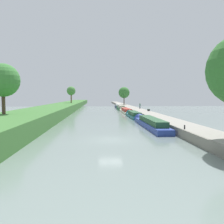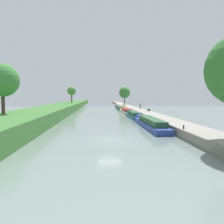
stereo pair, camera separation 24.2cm
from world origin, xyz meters
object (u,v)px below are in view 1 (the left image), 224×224
object	(u,v)px
narrowboat_cream	(125,111)
mooring_bollard_far	(121,104)
narrowboat_navy	(118,106)
person_walking	(140,106)
narrowboat_blue	(150,123)
narrowboat_green	(121,108)
narrowboat_teal	(133,115)
park_bench	(149,110)
mooring_bollard_near	(185,127)

from	to	relation	value
narrowboat_cream	mooring_bollard_far	size ratio (longest dim) A/B	34.05
narrowboat_navy	person_walking	bearing A→B (deg)	-79.35
narrowboat_blue	narrowboat_navy	distance (m)	56.90
narrowboat_navy	narrowboat_green	bearing A→B (deg)	-91.16
narrowboat_teal	person_walking	distance (m)	18.01
narrowboat_navy	mooring_bollard_far	distance (m)	5.67
narrowboat_blue	narrowboat_teal	world-z (taller)	narrowboat_blue
narrowboat_teal	park_bench	bearing A→B (deg)	52.76
narrowboat_navy	park_bench	xyz separation A→B (m)	(4.62, -34.54, 0.68)
narrowboat_navy	park_bench	size ratio (longest dim) A/B	8.02
narrowboat_green	park_bench	xyz separation A→B (m)	(4.89, -21.43, 0.64)
narrowboat_teal	narrowboat_navy	bearing A→B (deg)	89.62
person_walking	narrowboat_teal	bearing A→B (deg)	-105.21
narrowboat_navy	person_walking	distance (m)	24.08
mooring_bollard_far	person_walking	bearing A→B (deg)	-84.54
mooring_bollard_near	mooring_bollard_far	xyz separation A→B (m)	(0.00, 71.43, 0.00)
narrowboat_green	narrowboat_teal	bearing A→B (deg)	-90.01
narrowboat_teal	park_bench	world-z (taller)	park_bench
narrowboat_blue	narrowboat_cream	distance (m)	29.85
narrowboat_navy	park_bench	distance (m)	34.85
person_walking	mooring_bollard_far	bearing A→B (deg)	95.46
narrowboat_green	park_bench	distance (m)	21.99
mooring_bollard_near	narrowboat_green	bearing A→B (deg)	92.09
narrowboat_blue	mooring_bollard_far	world-z (taller)	narrowboat_blue
narrowboat_cream	park_bench	world-z (taller)	park_bench
narrowboat_green	person_walking	world-z (taller)	person_walking
narrowboat_teal	mooring_bollard_near	xyz separation A→B (m)	(1.94, -25.08, 0.65)
narrowboat_green	mooring_bollard_far	size ratio (longest dim) A/B	26.68
narrowboat_teal	person_walking	size ratio (longest dim) A/B	7.62
narrowboat_teal	mooring_bollard_far	world-z (taller)	mooring_bollard_far
narrowboat_cream	person_walking	distance (m)	6.01
narrowboat_green	park_bench	size ratio (longest dim) A/B	8.00
narrowboat_blue	narrowboat_teal	bearing A→B (deg)	90.06
park_bench	narrowboat_green	bearing A→B (deg)	102.85
park_bench	narrowboat_teal	bearing A→B (deg)	-127.24
narrowboat_teal	narrowboat_green	world-z (taller)	narrowboat_green
narrowboat_green	narrowboat_navy	bearing A→B (deg)	88.84
mooring_bollard_far	narrowboat_cream	bearing A→B (deg)	-93.52
narrowboat_blue	narrowboat_teal	xyz separation A→B (m)	(-0.02, 15.93, -0.07)
narrowboat_green	mooring_bollard_far	world-z (taller)	narrowboat_green
narrowboat_teal	narrowboat_green	xyz separation A→B (m)	(0.00, 27.87, 0.13)
narrowboat_green	narrowboat_navy	distance (m)	13.11
narrowboat_navy	mooring_bollard_near	xyz separation A→B (m)	(1.67, -66.05, 0.56)
narrowboat_teal	narrowboat_green	bearing A→B (deg)	89.99
narrowboat_green	mooring_bollard_near	bearing A→B (deg)	-87.91
narrowboat_teal	mooring_bollard_far	xyz separation A→B (m)	(1.94, 46.36, 0.65)
narrowboat_blue	narrowboat_green	distance (m)	43.80
narrowboat_cream	mooring_bollard_far	distance (m)	32.51
narrowboat_blue	person_walking	distance (m)	33.62
narrowboat_blue	mooring_bollard_far	size ratio (longest dim) A/B	37.93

